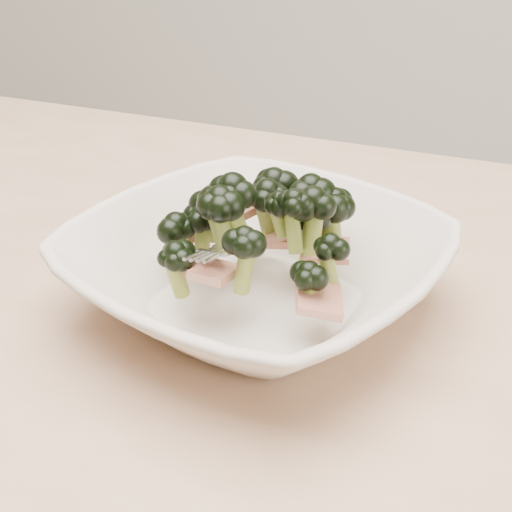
% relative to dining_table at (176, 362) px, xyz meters
% --- Properties ---
extents(dining_table, '(1.20, 0.80, 0.75)m').
position_rel_dining_table_xyz_m(dining_table, '(0.00, 0.00, 0.00)').
color(dining_table, tan).
rests_on(dining_table, ground).
extents(broccoli_dish, '(0.37, 0.37, 0.12)m').
position_rel_dining_table_xyz_m(broccoli_dish, '(0.09, -0.02, 0.14)').
color(broccoli_dish, beige).
rests_on(broccoli_dish, dining_table).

